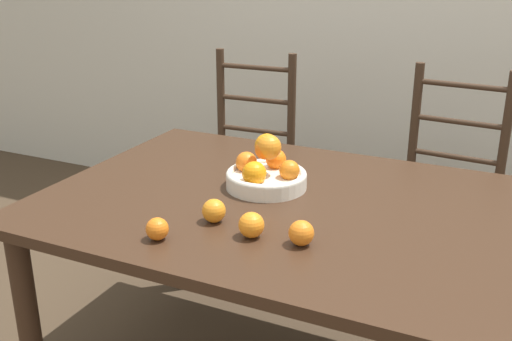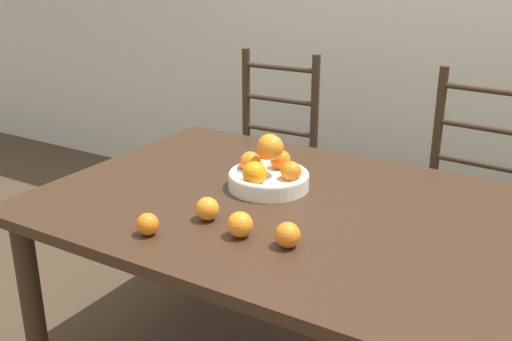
# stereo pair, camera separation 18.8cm
# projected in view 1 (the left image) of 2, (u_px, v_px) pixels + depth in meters

# --- Properties ---
(dining_table) EXTENTS (1.54, 1.08, 0.73)m
(dining_table) POSITION_uv_depth(u_px,v_px,m) (289.00, 226.00, 1.90)
(dining_table) COLOR #382316
(dining_table) RESTS_ON ground_plane
(fruit_bowl) EXTENTS (0.27, 0.27, 0.18)m
(fruit_bowl) POSITION_uv_depth(u_px,v_px,m) (266.00, 171.00, 1.96)
(fruit_bowl) COLOR silver
(fruit_bowl) RESTS_ON dining_table
(orange_loose_0) EXTENTS (0.07, 0.07, 0.07)m
(orange_loose_0) POSITION_uv_depth(u_px,v_px,m) (301.00, 233.00, 1.58)
(orange_loose_0) COLOR orange
(orange_loose_0) RESTS_ON dining_table
(orange_loose_1) EXTENTS (0.07, 0.07, 0.07)m
(orange_loose_1) POSITION_uv_depth(u_px,v_px,m) (251.00, 225.00, 1.63)
(orange_loose_1) COLOR orange
(orange_loose_1) RESTS_ON dining_table
(orange_loose_2) EXTENTS (0.07, 0.07, 0.07)m
(orange_loose_2) POSITION_uv_depth(u_px,v_px,m) (214.00, 211.00, 1.72)
(orange_loose_2) COLOR orange
(orange_loose_2) RESTS_ON dining_table
(orange_loose_3) EXTENTS (0.06, 0.06, 0.06)m
(orange_loose_3) POSITION_uv_depth(u_px,v_px,m) (157.00, 229.00, 1.61)
(orange_loose_3) COLOR orange
(orange_loose_3) RESTS_ON dining_table
(chair_left) EXTENTS (0.43, 0.41, 1.02)m
(chair_left) POSITION_uv_depth(u_px,v_px,m) (244.00, 167.00, 2.93)
(chair_left) COLOR #382619
(chair_left) RESTS_ON ground_plane
(chair_right) EXTENTS (0.45, 0.43, 1.02)m
(chair_right) POSITION_uv_depth(u_px,v_px,m) (444.00, 199.00, 2.55)
(chair_right) COLOR #382619
(chair_right) RESTS_ON ground_plane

